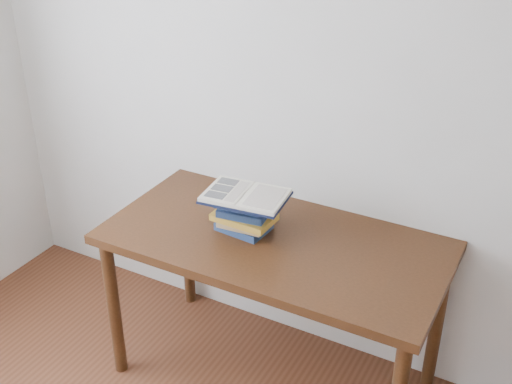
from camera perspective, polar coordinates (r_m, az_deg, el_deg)
The scene contains 3 objects.
desk at distance 2.82m, azimuth 1.61°, elevation -5.80°, with size 1.48×0.74×0.79m.
book_stack at distance 2.77m, azimuth -1.08°, elevation -1.82°, with size 0.27×0.20×0.18m.
open_book at distance 2.69m, azimuth -0.93°, elevation -0.34°, with size 0.37×0.28×0.03m.
Camera 1 is at (1.06, -0.71, 2.28)m, focal length 45.00 mm.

